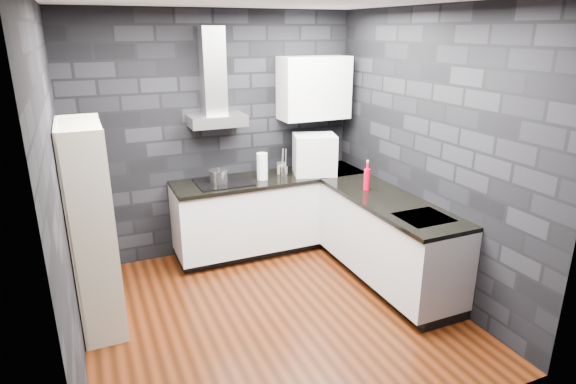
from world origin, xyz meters
TOP-DOWN VIEW (x-y plane):
  - ground at (0.00, 0.00)m, footprint 3.20×3.20m
  - wall_back at (0.00, 1.62)m, footprint 3.20×0.05m
  - wall_front at (0.00, -1.62)m, footprint 3.20×0.05m
  - wall_left at (-1.62, 0.00)m, footprint 0.05×3.20m
  - wall_right at (1.62, 0.00)m, footprint 0.05×3.20m
  - toekick_back at (0.50, 1.34)m, footprint 2.18×0.50m
  - toekick_right at (1.34, 0.10)m, footprint 0.50×1.78m
  - counter_back_cab at (0.50, 1.30)m, footprint 2.20×0.60m
  - counter_right_cab at (1.30, 0.10)m, footprint 0.60×1.80m
  - counter_back_top at (0.50, 1.29)m, footprint 2.20×0.62m
  - counter_right_top at (1.29, 0.10)m, footprint 0.62×1.80m
  - counter_corner_top at (1.30, 1.30)m, footprint 0.62×0.62m
  - hood_body at (-0.05, 1.43)m, footprint 0.60×0.34m
  - hood_chimney at (-0.05, 1.50)m, footprint 0.24×0.20m
  - upper_cabinet at (1.10, 1.43)m, footprint 0.80×0.35m
  - cooktop at (-0.05, 1.30)m, footprint 0.58×0.50m
  - sink_rim at (1.30, -0.40)m, footprint 0.44×0.40m
  - pot at (-0.10, 1.31)m, footprint 0.25×0.25m
  - glass_vase at (0.39, 1.25)m, footprint 0.16×0.16m
  - storage_jar at (0.66, 1.36)m, footprint 0.11×0.11m
  - utensil_crock at (0.65, 1.27)m, footprint 0.10×0.10m
  - appliance_garage at (1.01, 1.20)m, footprint 0.55×0.48m
  - red_bottle at (1.24, 0.46)m, footprint 0.08×0.08m
  - bookshelf at (-1.42, 0.50)m, footprint 0.41×0.83m
  - fruit_bowl at (-1.42, 0.38)m, footprint 0.29×0.29m
  - book_red at (-1.43, 0.61)m, footprint 0.16×0.03m
  - book_second at (-1.44, 0.69)m, footprint 0.13×0.11m

SIDE VIEW (x-z plane):
  - ground at x=0.00m, z-range 0.00..0.00m
  - toekick_back at x=0.50m, z-range 0.00..0.10m
  - toekick_right at x=1.34m, z-range 0.00..0.10m
  - counter_back_cab at x=0.50m, z-range 0.10..0.86m
  - counter_right_cab at x=1.30m, z-range 0.10..0.86m
  - book_red at x=-1.43m, z-range 0.46..0.68m
  - book_second at x=-1.44m, z-range 0.49..0.70m
  - counter_back_top at x=0.50m, z-range 0.86..0.90m
  - counter_right_top at x=1.29m, z-range 0.86..0.90m
  - counter_corner_top at x=1.30m, z-range 0.86..0.90m
  - sink_rim at x=1.30m, z-range 0.89..0.90m
  - bookshelf at x=-1.42m, z-range 0.00..1.80m
  - cooktop at x=-0.05m, z-range 0.90..0.91m
  - fruit_bowl at x=-1.42m, z-range 0.91..0.97m
  - utensil_crock at x=0.65m, z-range 0.90..1.01m
  - storage_jar at x=0.66m, z-range 0.90..1.02m
  - pot at x=-0.10m, z-range 0.91..1.03m
  - red_bottle at x=1.24m, z-range 0.90..1.12m
  - glass_vase at x=0.39m, z-range 0.90..1.20m
  - appliance_garage at x=1.01m, z-range 0.89..1.36m
  - wall_back at x=0.00m, z-range 0.00..2.70m
  - wall_front at x=0.00m, z-range 0.00..2.70m
  - wall_left at x=-1.62m, z-range 0.00..2.70m
  - wall_right at x=1.62m, z-range 0.00..2.70m
  - hood_body at x=-0.05m, z-range 1.50..1.62m
  - upper_cabinet at x=1.10m, z-range 1.50..2.20m
  - hood_chimney at x=-0.05m, z-range 1.62..2.52m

